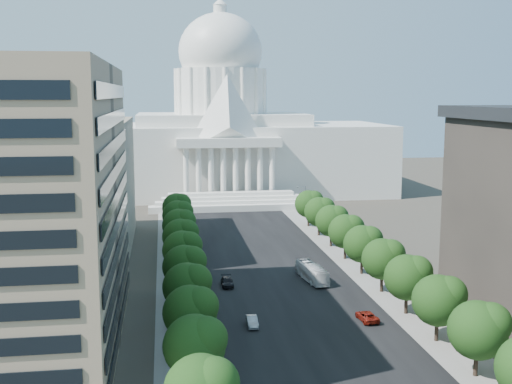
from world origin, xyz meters
name	(u,v)px	position (x,y,z in m)	size (l,w,h in m)	color
road_asphalt	(260,255)	(0.00, 90.00, 0.00)	(30.00, 260.00, 0.01)	black
sidewalk_left	(175,258)	(-19.00, 90.00, 0.00)	(8.00, 260.00, 0.02)	gray
sidewalk_right	(342,252)	(19.00, 90.00, 0.00)	(8.00, 260.00, 0.02)	gray
capitol	(221,138)	(0.00, 184.89, 20.01)	(120.00, 56.00, 73.00)	white
office_block_left_far	(44,187)	(-48.00, 100.00, 15.00)	(38.00, 52.00, 30.00)	gray
tree_l_b	(197,344)	(-17.66, 23.81, 6.45)	(7.79, 7.60, 9.97)	#33261C
tree_l_c	(192,311)	(-17.66, 35.81, 6.45)	(7.79, 7.60, 9.97)	#33261C
tree_l_d	(189,285)	(-17.66, 47.81, 6.45)	(7.79, 7.60, 9.97)	#33261C
tree_l_e	(186,265)	(-17.66, 59.81, 6.45)	(7.79, 7.60, 9.97)	#33261C
tree_l_f	(184,249)	(-17.66, 71.81, 6.45)	(7.79, 7.60, 9.97)	#33261C
tree_l_g	(182,235)	(-17.66, 83.81, 6.45)	(7.79, 7.60, 9.97)	#33261C
tree_l_h	(180,224)	(-17.66, 95.81, 6.45)	(7.79, 7.60, 9.97)	#33261C
tree_l_i	(179,215)	(-17.66, 107.81, 6.45)	(7.79, 7.60, 9.97)	#33261C
tree_l_j	(178,206)	(-17.66, 119.81, 6.45)	(7.79, 7.60, 9.97)	#33261C
tree_r_b	(481,328)	(18.34, 23.81, 6.45)	(7.79, 7.60, 9.97)	#33261C
tree_r_c	(441,299)	(18.34, 35.81, 6.45)	(7.79, 7.60, 9.97)	#33261C
tree_r_d	(409,276)	(18.34, 47.81, 6.45)	(7.79, 7.60, 9.97)	#33261C
tree_r_e	(385,258)	(18.34, 59.81, 6.45)	(7.79, 7.60, 9.97)	#33261C
tree_r_f	(364,243)	(18.34, 71.81, 6.45)	(7.79, 7.60, 9.97)	#33261C
tree_r_g	(347,230)	(18.34, 83.81, 6.45)	(7.79, 7.60, 9.97)	#33261C
tree_r_h	(333,220)	(18.34, 95.81, 6.45)	(7.79, 7.60, 9.97)	#33261C
tree_r_i	(321,211)	(18.34, 107.81, 6.45)	(7.79, 7.60, 9.97)	#33261C
tree_r_j	(310,203)	(18.34, 119.81, 6.45)	(7.79, 7.60, 9.97)	#33261C
streetlight_b	(453,304)	(19.90, 35.00, 5.82)	(2.61, 0.44, 9.00)	gray
streetlight_c	(392,260)	(19.90, 60.00, 5.82)	(2.61, 0.44, 9.00)	gray
streetlight_d	(352,232)	(19.90, 85.00, 5.82)	(2.61, 0.44, 9.00)	gray
streetlight_e	(324,212)	(19.90, 110.00, 5.82)	(2.61, 0.44, 9.00)	gray
streetlight_f	(304,197)	(19.90, 135.00, 5.82)	(2.61, 0.44, 9.00)	gray
car_dark_a	(219,333)	(-13.50, 41.69, 0.76)	(1.78, 4.44, 1.51)	black
car_silver	(252,322)	(-7.99, 45.81, 0.77)	(1.63, 4.66, 1.54)	#96989D
car_red	(367,316)	(10.53, 45.50, 0.76)	(2.51, 5.44, 1.51)	maroon
car_dark_b	(227,282)	(-9.73, 67.43, 0.79)	(2.21, 5.45, 1.58)	black
city_bus	(312,273)	(6.92, 68.61, 1.64)	(2.76, 11.80, 3.29)	silver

